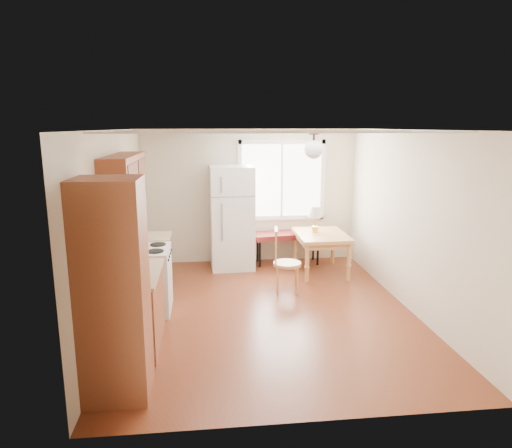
{
  "coord_description": "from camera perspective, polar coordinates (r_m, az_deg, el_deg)",
  "views": [
    {
      "loc": [
        -0.83,
        -5.98,
        2.54
      ],
      "look_at": [
        -0.11,
        0.48,
        1.15
      ],
      "focal_mm": 32.0,
      "sensor_mm": 36.0,
      "label": 1
    }
  ],
  "objects": [
    {
      "name": "room_shell",
      "position": [
        6.17,
        1.5,
        0.01
      ],
      "size": [
        4.6,
        5.6,
        2.62
      ],
      "color": "#501F10",
      "rests_on": "ground"
    },
    {
      "name": "kitchen_run",
      "position": [
        5.68,
        -15.13,
        -5.78
      ],
      "size": [
        0.65,
        3.4,
        2.2
      ],
      "color": "brown",
      "rests_on": "ground"
    },
    {
      "name": "window_unit",
      "position": [
        8.63,
        3.23,
        5.47
      ],
      "size": [
        1.64,
        0.05,
        1.51
      ],
      "color": "white",
      "rests_on": "room_shell"
    },
    {
      "name": "pendant_light",
      "position": [
        6.56,
        7.21,
        9.33
      ],
      "size": [
        0.26,
        0.26,
        0.4
      ],
      "color": "black",
      "rests_on": "room_shell"
    },
    {
      "name": "refrigerator",
      "position": [
        8.27,
        -3.06,
        0.82
      ],
      "size": [
        0.79,
        0.81,
        1.86
      ],
      "rotation": [
        0.0,
        0.0,
        0.04
      ],
      "color": "white",
      "rests_on": "ground"
    },
    {
      "name": "bench",
      "position": [
        8.57,
        3.96,
        -1.48
      ],
      "size": [
        1.35,
        0.65,
        0.6
      ],
      "rotation": [
        0.0,
        0.0,
        0.13
      ],
      "color": "#5D1716",
      "rests_on": "ground"
    },
    {
      "name": "dining_table",
      "position": [
        8.07,
        8.16,
        -1.9
      ],
      "size": [
        0.86,
        1.14,
        0.71
      ],
      "rotation": [
        0.0,
        0.0,
        -0.01
      ],
      "color": "#B77F46",
      "rests_on": "ground"
    },
    {
      "name": "chair",
      "position": [
        7.1,
        3.18,
        -4.04
      ],
      "size": [
        0.45,
        0.44,
        1.0
      ],
      "rotation": [
        0.0,
        0.0,
        -0.13
      ],
      "color": "#B77F46",
      "rests_on": "ground"
    },
    {
      "name": "table_lamp",
      "position": [
        8.07,
        7.46,
        1.29
      ],
      "size": [
        0.26,
        0.26,
        0.46
      ],
      "rotation": [
        0.0,
        0.0,
        0.11
      ],
      "color": "gold",
      "rests_on": "dining_table"
    },
    {
      "name": "coffee_maker",
      "position": [
        5.14,
        -16.13,
        -5.66
      ],
      "size": [
        0.19,
        0.23,
        0.32
      ],
      "rotation": [
        0.0,
        0.0,
        -0.17
      ],
      "color": "black",
      "rests_on": "kitchen_run"
    },
    {
      "name": "kettle",
      "position": [
        5.79,
        -15.22,
        -3.73
      ],
      "size": [
        0.13,
        0.13,
        0.26
      ],
      "color": "red",
      "rests_on": "kitchen_run"
    }
  ]
}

